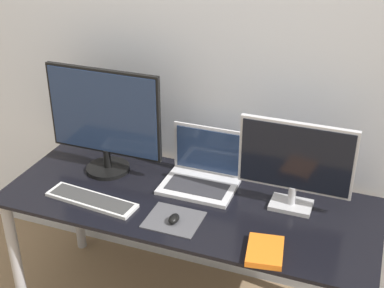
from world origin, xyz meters
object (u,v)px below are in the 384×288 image
keyboard (91,200)px  book (265,251)px  monitor_left (104,119)px  mouse (174,219)px  monitor_right (295,162)px  laptop (202,171)px

keyboard → book: (0.84, -0.08, 0.00)m
monitor_left → keyboard: (0.07, -0.29, -0.28)m
keyboard → mouse: 0.42m
monitor_right → book: (-0.03, -0.37, -0.22)m
book → laptop: bearing=134.8°
mouse → book: 0.42m
keyboard → monitor_right: bearing=18.2°
monitor_right → keyboard: 0.94m
monitor_left → laptop: 0.54m
keyboard → mouse: mouse is taller
monitor_right → mouse: 0.58m
monitor_right → laptop: (-0.45, 0.05, -0.17)m
keyboard → book: book is taller
laptop → keyboard: (-0.42, -0.34, -0.06)m
laptop → monitor_right: bearing=-6.5°
monitor_left → monitor_right: (0.94, 0.00, -0.05)m
laptop → book: 0.60m
monitor_left → keyboard: monitor_left is taller
laptop → keyboard: laptop is taller
mouse → keyboard: bearing=177.4°
monitor_right → keyboard: size_ratio=1.12×
book → monitor_left: bearing=157.9°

